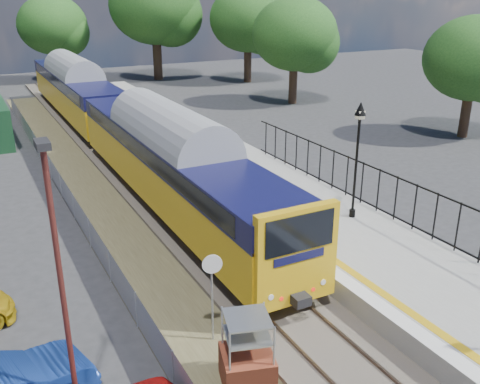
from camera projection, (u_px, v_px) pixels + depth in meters
ground at (335, 362)px, 14.33m from camera, size 120.00×120.00×0.00m
track_bed at (183, 229)px, 22.11m from camera, size 5.90×80.00×0.29m
platform at (300, 214)px, 22.62m from camera, size 5.00×70.00×0.90m
platform_edge at (258, 213)px, 21.56m from camera, size 0.90×70.00×0.01m
victorian_lamp_north at (359, 134)px, 20.07m from camera, size 0.44×0.44×4.60m
palisade_fence at (452, 223)px, 18.37m from camera, size 0.12×26.00×2.00m
wire_fence at (79, 214)px, 22.24m from camera, size 0.06×52.00×1.20m
tree_line at (64, 22)px, 47.38m from camera, size 56.80×43.80×11.88m
train at (110, 114)px, 32.05m from camera, size 2.82×40.83×3.51m
brick_plinth at (247, 353)px, 13.17m from camera, size 1.56×1.56×2.04m
speed_sign at (212, 284)px, 14.52m from camera, size 0.55×0.18×2.77m
carpark_lamp at (61, 280)px, 10.77m from camera, size 0.25×0.50×6.80m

